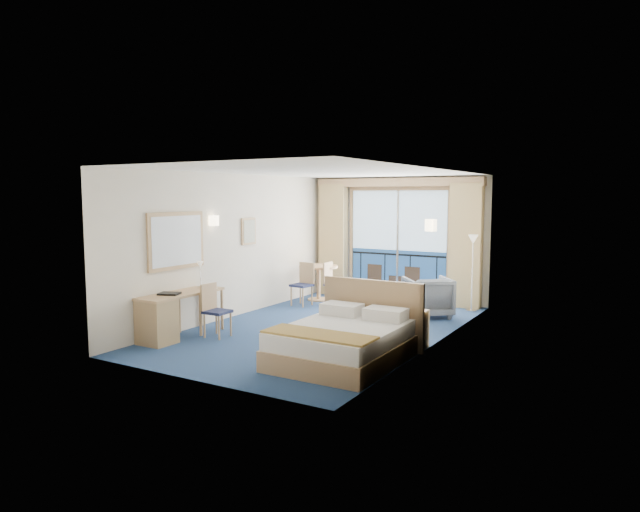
{
  "coord_description": "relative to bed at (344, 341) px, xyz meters",
  "views": [
    {
      "loc": [
        4.86,
        -8.4,
        2.3
      ],
      "look_at": [
        -0.21,
        0.2,
        1.23
      ],
      "focal_mm": 32.0,
      "sensor_mm": 36.0,
      "label": 1
    }
  ],
  "objects": [
    {
      "name": "floor",
      "position": [
        -1.23,
        1.58,
        -0.29
      ],
      "size": [
        6.5,
        6.5,
        0.0
      ],
      "primitive_type": "plane",
      "color": "navy",
      "rests_on": "ground"
    },
    {
      "name": "room_walls",
      "position": [
        -1.23,
        1.58,
        1.49
      ],
      "size": [
        4.04,
        6.54,
        2.72
      ],
      "color": "silver",
      "rests_on": "ground"
    },
    {
      "name": "balcony_door",
      "position": [
        -1.24,
        4.8,
        0.86
      ],
      "size": [
        2.36,
        0.03,
        2.52
      ],
      "color": "navy",
      "rests_on": "room_walls"
    },
    {
      "name": "curtain_left",
      "position": [
        -2.78,
        4.65,
        0.99
      ],
      "size": [
        0.65,
        0.22,
        2.55
      ],
      "primitive_type": "cube",
      "color": "tan",
      "rests_on": "room_walls"
    },
    {
      "name": "curtain_right",
      "position": [
        0.32,
        4.65,
        0.99
      ],
      "size": [
        0.65,
        0.22,
        2.55
      ],
      "primitive_type": "cube",
      "color": "tan",
      "rests_on": "room_walls"
    },
    {
      "name": "pelmet",
      "position": [
        -1.23,
        4.68,
        2.29
      ],
      "size": [
        3.8,
        0.25,
        0.18
      ],
      "primitive_type": "cube",
      "color": "tan",
      "rests_on": "room_walls"
    },
    {
      "name": "mirror",
      "position": [
        -3.2,
        0.08,
        1.26
      ],
      "size": [
        0.05,
        1.25,
        0.95
      ],
      "color": "tan",
      "rests_on": "room_walls"
    },
    {
      "name": "wall_print",
      "position": [
        -3.2,
        2.03,
        1.31
      ],
      "size": [
        0.04,
        0.42,
        0.52
      ],
      "color": "tan",
      "rests_on": "room_walls"
    },
    {
      "name": "sconce_left",
      "position": [
        -3.17,
        0.98,
        1.56
      ],
      "size": [
        0.18,
        0.18,
        0.18
      ],
      "primitive_type": "cylinder",
      "color": "beige",
      "rests_on": "room_walls"
    },
    {
      "name": "sconce_right",
      "position": [
        0.71,
        1.43,
        1.56
      ],
      "size": [
        0.18,
        0.18,
        0.18
      ],
      "primitive_type": "cylinder",
      "color": "beige",
      "rests_on": "room_walls"
    },
    {
      "name": "bed",
      "position": [
        0.0,
        0.0,
        0.0
      ],
      "size": [
        1.64,
        1.95,
        1.03
      ],
      "color": "tan",
      "rests_on": "ground"
    },
    {
      "name": "nightstand",
      "position": [
        0.53,
        1.14,
        -0.0
      ],
      "size": [
        0.44,
        0.42,
        0.57
      ],
      "primitive_type": "cube",
      "color": "#A58757",
      "rests_on": "ground"
    },
    {
      "name": "phone",
      "position": [
        0.5,
        1.18,
        0.32
      ],
      "size": [
        0.17,
        0.14,
        0.08
      ],
      "primitive_type": "cube",
      "rotation": [
        0.0,
        0.0,
        -0.02
      ],
      "color": "silver",
      "rests_on": "nightstand"
    },
    {
      "name": "armchair",
      "position": [
        -0.03,
        3.42,
        0.09
      ],
      "size": [
        1.15,
        1.16,
        0.76
      ],
      "primitive_type": "imported",
      "rotation": [
        0.0,
        0.0,
        3.81
      ],
      "color": "#4A515A",
      "rests_on": "ground"
    },
    {
      "name": "floor_lamp",
      "position": [
        0.56,
        4.32,
        0.87
      ],
      "size": [
        0.21,
        0.21,
        1.53
      ],
      "color": "silver",
      "rests_on": "ground"
    },
    {
      "name": "desk",
      "position": [
        -2.95,
        -0.52,
        0.11
      ],
      "size": [
        0.53,
        1.55,
        0.73
      ],
      "color": "tan",
      "rests_on": "ground"
    },
    {
      "name": "desk_chair",
      "position": [
        -2.51,
        0.18,
        0.2
      ],
      "size": [
        0.39,
        0.38,
        0.87
      ],
      "rotation": [
        0.0,
        0.0,
        1.59
      ],
      "color": "#1F264A",
      "rests_on": "ground"
    },
    {
      "name": "folder",
      "position": [
        -2.98,
        -0.33,
        0.45
      ],
      "size": [
        0.38,
        0.34,
        0.03
      ],
      "primitive_type": "cube",
      "rotation": [
        0.0,
        0.0,
        0.36
      ],
      "color": "black",
      "rests_on": "desk"
    },
    {
      "name": "desk_lamp",
      "position": [
        -3.0,
        0.42,
        0.76
      ],
      "size": [
        0.12,
        0.12,
        0.43
      ],
      "color": "silver",
      "rests_on": "desk"
    },
    {
      "name": "round_table",
      "position": [
        -2.69,
        3.83,
        0.29
      ],
      "size": [
        0.85,
        0.85,
        0.77
      ],
      "color": "tan",
      "rests_on": "ground"
    },
    {
      "name": "table_chair_a",
      "position": [
        -2.21,
        3.6,
        0.21
      ],
      "size": [
        0.41,
        0.4,
        0.89
      ],
      "rotation": [
        0.0,
        0.0,
        1.62
      ],
      "color": "#1F264A",
      "rests_on": "ground"
    },
    {
      "name": "table_chair_b",
      "position": [
        -2.67,
        3.2,
        0.21
      ],
      "size": [
        0.42,
        0.43,
        0.89
      ],
      "rotation": [
        0.0,
        0.0,
        -0.1
      ],
      "color": "#1F264A",
      "rests_on": "ground"
    }
  ]
}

